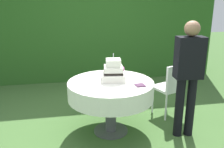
{
  "coord_description": "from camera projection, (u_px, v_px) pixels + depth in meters",
  "views": [
    {
      "loc": [
        -0.57,
        -3.15,
        1.85
      ],
      "look_at": [
        0.02,
        0.03,
        0.86
      ],
      "focal_mm": 39.37,
      "sensor_mm": 36.0,
      "label": 1
    }
  ],
  "objects": [
    {
      "name": "serving_plate_far",
      "position": [
        89.0,
        87.0,
        3.15
      ],
      "size": [
        0.13,
        0.13,
        0.01
      ],
      "primitive_type": "cylinder",
      "color": "white",
      "rests_on": "cake_table"
    },
    {
      "name": "ground_plane",
      "position": [
        111.0,
        131.0,
        3.61
      ],
      "size": [
        20.0,
        20.0,
        0.0
      ],
      "primitive_type": "plane",
      "color": "#3D602D"
    },
    {
      "name": "serving_plate_near",
      "position": [
        89.0,
        80.0,
        3.43
      ],
      "size": [
        0.14,
        0.14,
        0.01
      ],
      "primitive_type": "cylinder",
      "color": "white",
      "rests_on": "cake_table"
    },
    {
      "name": "cake_table",
      "position": [
        111.0,
        91.0,
        3.42
      ],
      "size": [
        1.19,
        1.19,
        0.76
      ],
      "color": "#4C4C51",
      "rests_on": "ground_plane"
    },
    {
      "name": "wedding_cake",
      "position": [
        114.0,
        72.0,
        3.42
      ],
      "size": [
        0.37,
        0.37,
        0.39
      ],
      "color": "white",
      "rests_on": "cake_table"
    },
    {
      "name": "napkin_stack",
      "position": [
        140.0,
        85.0,
        3.22
      ],
      "size": [
        0.13,
        0.13,
        0.01
      ],
      "primitive_type": "cube",
      "rotation": [
        0.0,
        0.0,
        0.08
      ],
      "color": "#4C2D47",
      "rests_on": "cake_table"
    },
    {
      "name": "garden_chair",
      "position": [
        171.0,
        85.0,
        3.91
      ],
      "size": [
        0.52,
        0.52,
        0.89
      ],
      "color": "white",
      "rests_on": "ground_plane"
    },
    {
      "name": "standing_person",
      "position": [
        188.0,
        72.0,
        3.24
      ],
      "size": [
        0.38,
        0.23,
        1.6
      ],
      "color": "black",
      "rests_on": "ground_plane"
    },
    {
      "name": "foliage_hedge",
      "position": [
        90.0,
        18.0,
        5.68
      ],
      "size": [
        5.89,
        0.57,
        2.88
      ],
      "primitive_type": "cube",
      "color": "#28561E",
      "rests_on": "ground_plane"
    },
    {
      "name": "serving_plate_left",
      "position": [
        128.0,
        88.0,
        3.12
      ],
      "size": [
        0.12,
        0.12,
        0.01
      ],
      "primitive_type": "cylinder",
      "color": "white",
      "rests_on": "cake_table"
    }
  ]
}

